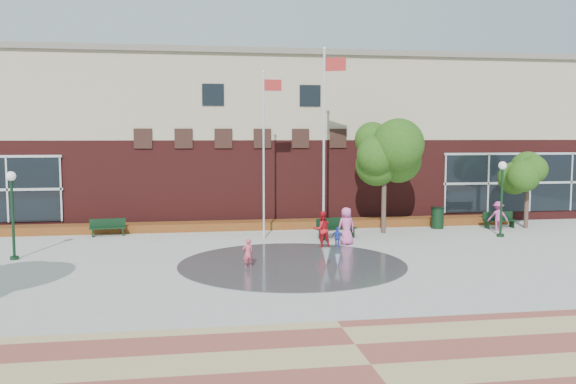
{
  "coord_description": "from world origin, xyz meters",
  "views": [
    {
      "loc": [
        -3.62,
        -18.82,
        4.77
      ],
      "look_at": [
        0.0,
        4.0,
        2.6
      ],
      "focal_mm": 38.0,
      "sensor_mm": 36.0,
      "label": 1
    }
  ],
  "objects": [
    {
      "name": "ground",
      "position": [
        0.0,
        0.0,
        0.0
      ],
      "size": [
        120.0,
        120.0,
        0.0
      ],
      "primitive_type": "plane",
      "color": "#666056",
      "rests_on": "ground"
    },
    {
      "name": "plaza_concrete",
      "position": [
        0.0,
        4.0,
        0.0
      ],
      "size": [
        46.0,
        18.0,
        0.01
      ],
      "primitive_type": "cube",
      "color": "#A8A8A0",
      "rests_on": "ground"
    },
    {
      "name": "paver_band",
      "position": [
        0.0,
        -7.0,
        0.0
      ],
      "size": [
        46.0,
        6.0,
        0.01
      ],
      "primitive_type": "cube",
      "color": "#96463B",
      "rests_on": "ground"
    },
    {
      "name": "splash_pad",
      "position": [
        0.0,
        3.0,
        0.0
      ],
      "size": [
        8.4,
        8.4,
        0.01
      ],
      "primitive_type": "cylinder",
      "color": "#383A3D",
      "rests_on": "ground"
    },
    {
      "name": "library_building",
      "position": [
        0.0,
        17.48,
        4.64
      ],
      "size": [
        44.4,
        10.4,
        9.2
      ],
      "color": "#4B1918",
      "rests_on": "ground"
    },
    {
      "name": "flower_bed",
      "position": [
        0.0,
        11.6,
        0.0
      ],
      "size": [
        26.0,
        1.2,
        0.4
      ],
      "primitive_type": "cube",
      "color": "#A90D0E",
      "rests_on": "ground"
    },
    {
      "name": "flagpole_left",
      "position": [
        -0.34,
        8.7,
        4.27
      ],
      "size": [
        0.9,
        0.15,
        7.68
      ],
      "rotation": [
        0.0,
        0.0,
        0.03
      ],
      "color": "white",
      "rests_on": "ground"
    },
    {
      "name": "flagpole_right",
      "position": [
        2.51,
        8.85,
        4.91
      ],
      "size": [
        1.01,
        0.48,
        8.79
      ],
      "rotation": [
        0.0,
        0.0,
        -0.4
      ],
      "color": "white",
      "rests_on": "ground"
    },
    {
      "name": "lamp_left",
      "position": [
        -10.37,
        5.48,
        2.11
      ],
      "size": [
        0.36,
        0.36,
        3.4
      ],
      "color": "black",
      "rests_on": "ground"
    },
    {
      "name": "lamp_right",
      "position": [
        10.63,
        7.47,
        2.2
      ],
      "size": [
        0.37,
        0.37,
        3.54
      ],
      "color": "black",
      "rests_on": "ground"
    },
    {
      "name": "bench_left",
      "position": [
        -7.57,
        10.53,
        0.27
      ],
      "size": [
        1.68,
        0.64,
        0.83
      ],
      "rotation": [
        0.0,
        0.0,
        0.11
      ],
      "color": "black",
      "rests_on": "ground"
    },
    {
      "name": "bench_mid",
      "position": [
        2.93,
        8.22,
        0.31
      ],
      "size": [
        1.97,
        1.07,
        0.95
      ],
      "rotation": [
        0.0,
        0.0,
        0.3
      ],
      "color": "black",
      "rests_on": "ground"
    },
    {
      "name": "bench_right",
      "position": [
        11.88,
        9.93,
        0.27
      ],
      "size": [
        1.7,
        0.54,
        0.84
      ],
      "rotation": [
        0.0,
        0.0,
        0.05
      ],
      "color": "black",
      "rests_on": "ground"
    },
    {
      "name": "trash_can",
      "position": [
        8.72,
        10.33,
        0.56
      ],
      "size": [
        0.67,
        0.67,
        1.1
      ],
      "color": "black",
      "rests_on": "ground"
    },
    {
      "name": "tree_mid",
      "position": [
        5.55,
        9.36,
        3.96
      ],
      "size": [
        3.22,
        3.22,
        5.44
      ],
      "color": "#402E26",
      "rests_on": "ground"
    },
    {
      "name": "tree_small_right",
      "position": [
        13.26,
        9.77,
        2.96
      ],
      "size": [
        2.37,
        2.37,
        4.05
      ],
      "color": "#402E26",
      "rests_on": "ground"
    },
    {
      "name": "water_jet_a",
      "position": [
        1.16,
        2.45,
        0.0
      ],
      "size": [
        0.33,
        0.33,
        0.64
      ],
      "primitive_type": "cone",
      "rotation": [
        3.14,
        0.0,
        0.0
      ],
      "color": "white",
      "rests_on": "ground"
    },
    {
      "name": "water_jet_b",
      "position": [
        1.52,
        2.2,
        0.0
      ],
      "size": [
        0.2,
        0.2,
        0.46
      ],
      "primitive_type": "cone",
      "rotation": [
        3.14,
        0.0,
        0.0
      ],
      "color": "white",
      "rests_on": "ground"
    },
    {
      "name": "child_splash",
      "position": [
        -1.67,
        2.64,
        0.54
      ],
      "size": [
        0.44,
        0.34,
        1.08
      ],
      "primitive_type": "imported",
      "rotation": [
        0.0,
        0.0,
        3.37
      ],
      "color": "#DB4A63",
      "rests_on": "ground"
    },
    {
      "name": "adult_red",
      "position": [
        1.81,
        6.19,
        0.77
      ],
      "size": [
        0.84,
        0.7,
        1.55
      ],
      "primitive_type": "imported",
      "rotation": [
        0.0,
        0.0,
        3.3
      ],
      "color": "red",
      "rests_on": "ground"
    },
    {
      "name": "adult_pink",
      "position": [
        2.98,
        6.62,
        0.82
      ],
      "size": [
        0.91,
        0.71,
        1.64
      ],
      "primitive_type": "imported",
      "rotation": [
        0.0,
        0.0,
        3.4
      ],
      "color": "#E25FA9",
      "rests_on": "ground"
    },
    {
      "name": "child_blue",
      "position": [
        2.44,
        6.0,
        0.44
      ],
      "size": [
        0.56,
        0.43,
        0.89
      ],
      "primitive_type": "imported",
      "rotation": [
        0.0,
        0.0,
        2.68
      ],
      "color": "blue",
      "rests_on": "ground"
    },
    {
      "name": "person_bench",
      "position": [
        11.4,
        9.16,
        0.74
      ],
      "size": [
        1.08,
        0.82,
        1.48
      ],
      "primitive_type": "imported",
      "rotation": [
        0.0,
        0.0,
        2.83
      ],
      "color": "#BE3F8C",
      "rests_on": "ground"
    }
  ]
}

